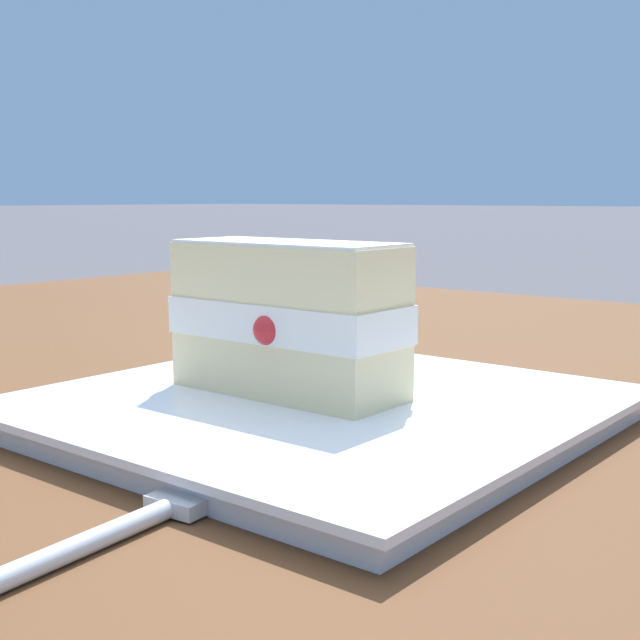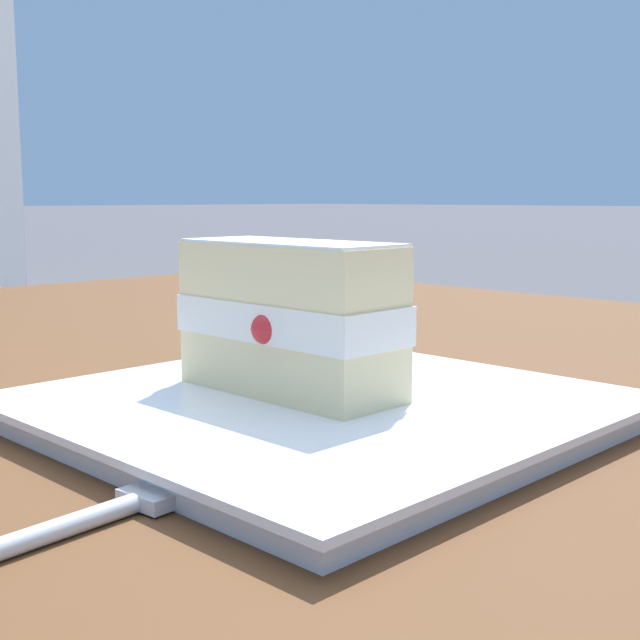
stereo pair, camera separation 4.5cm
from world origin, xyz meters
name	(u,v)px [view 2 (the right image)]	position (x,y,z in m)	size (l,w,h in m)	color
patio_table	(374,471)	(0.00, 0.00, 0.63)	(1.36, 0.90, 0.73)	brown
dessert_plate	(320,410)	(-0.13, 0.19, 0.74)	(0.27, 0.27, 0.02)	white
cake_slice	(290,317)	(-0.11, 0.19, 0.79)	(0.13, 0.06, 0.08)	beige
dessert_fork	(37,536)	(-0.17, 0.37, 0.73)	(0.03, 0.17, 0.01)	silver
paper_napkin	(299,334)	(0.10, -0.01, 0.73)	(0.15, 0.11, 0.00)	silver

